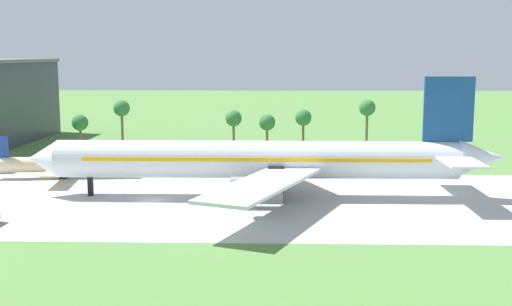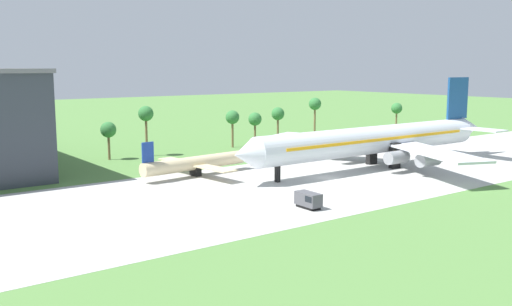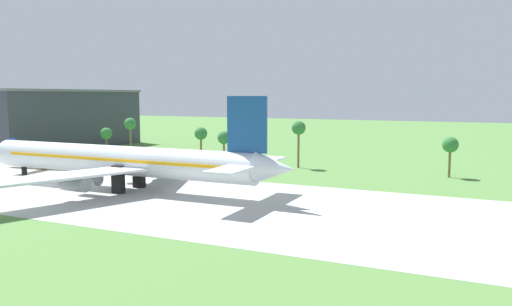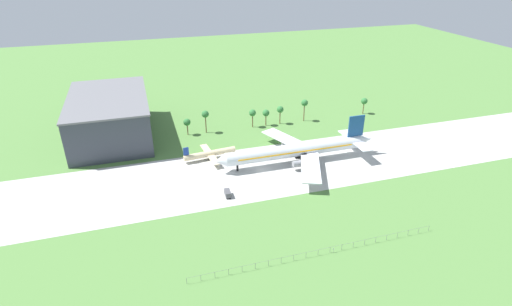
% 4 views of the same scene
% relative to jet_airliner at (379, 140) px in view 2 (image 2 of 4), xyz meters
% --- Properties ---
extents(ground_plane, '(600.00, 600.00, 0.00)m').
position_rel_jet_airliner_xyz_m(ground_plane, '(-17.20, -2.79, -5.79)').
color(ground_plane, '#517F3D').
extents(taxiway_strip, '(320.00, 44.00, 0.02)m').
position_rel_jet_airliner_xyz_m(taxiway_strip, '(-17.20, -2.79, -5.78)').
color(taxiway_strip, '#B2B2AD').
rests_on(taxiway_strip, ground_plane).
extents(jet_airliner, '(73.02, 55.23, 18.51)m').
position_rel_jet_airliner_xyz_m(jet_airliner, '(0.00, 0.00, 0.00)').
color(jet_airliner, silver).
rests_on(jet_airliner, ground_plane).
extents(regional_aircraft, '(23.62, 21.35, 7.56)m').
position_rel_jet_airliner_xyz_m(regional_aircraft, '(-36.37, 14.25, -3.30)').
color(regional_aircraft, beige).
rests_on(regional_aircraft, ground_plane).
extents(baggage_tug, '(2.17, 4.40, 2.38)m').
position_rel_jet_airliner_xyz_m(baggage_tug, '(-35.89, -18.03, -4.50)').
color(baggage_tug, black).
rests_on(baggage_tug, ground_plane).
extents(palm_tree_row, '(103.20, 3.60, 12.14)m').
position_rel_jet_airliner_xyz_m(palm_tree_row, '(0.53, 43.00, 2.27)').
color(palm_tree_row, brown).
rests_on(palm_tree_row, ground_plane).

